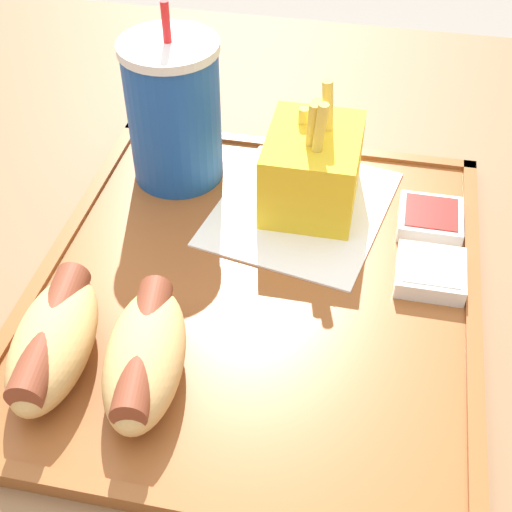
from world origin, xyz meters
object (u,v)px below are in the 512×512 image
(sauce_cup_ketchup, at_px, (430,218))
(fries_carton, at_px, (312,168))
(hot_dog_near, at_px, (145,355))
(soda_cup, at_px, (174,112))
(hot_dog_far, at_px, (53,340))
(sauce_cup_mayo, at_px, (431,272))

(sauce_cup_ketchup, bearing_deg, fries_carton, 83.10)
(hot_dog_near, bearing_deg, soda_cup, 10.89)
(soda_cup, relative_size, hot_dog_near, 1.29)
(hot_dog_near, relative_size, fries_carton, 1.12)
(hot_dog_far, xyz_separation_m, sauce_cup_ketchup, (0.21, -0.26, -0.02))
(fries_carton, xyz_separation_m, sauce_cup_ketchup, (-0.01, -0.11, -0.03))
(hot_dog_near, xyz_separation_m, sauce_cup_mayo, (0.14, -0.19, -0.02))
(soda_cup, height_order, sauce_cup_ketchup, soda_cup)
(soda_cup, xyz_separation_m, hot_dog_far, (-0.24, 0.02, -0.04))
(fries_carton, height_order, sauce_cup_mayo, fries_carton)
(soda_cup, distance_m, sauce_cup_ketchup, 0.25)
(fries_carton, bearing_deg, sauce_cup_ketchup, -96.90)
(sauce_cup_ketchup, bearing_deg, hot_dog_near, 137.54)
(hot_dog_near, height_order, sauce_cup_ketchup, hot_dog_near)
(sauce_cup_mayo, bearing_deg, soda_cup, 67.48)
(sauce_cup_mayo, xyz_separation_m, sauce_cup_ketchup, (0.07, 0.00, 0.00))
(fries_carton, relative_size, sauce_cup_ketchup, 2.14)
(hot_dog_near, height_order, fries_carton, fries_carton)
(hot_dog_near, relative_size, sauce_cup_ketchup, 2.39)
(hot_dog_far, bearing_deg, sauce_cup_ketchup, -51.04)
(sauce_cup_mayo, bearing_deg, fries_carton, 53.51)
(soda_cup, xyz_separation_m, sauce_cup_ketchup, (-0.03, -0.24, -0.06))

